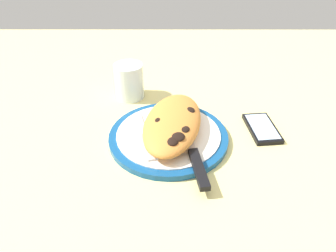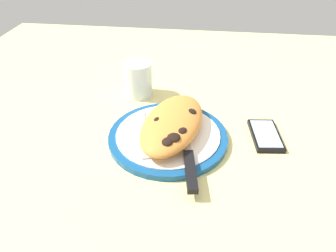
% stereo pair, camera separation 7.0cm
% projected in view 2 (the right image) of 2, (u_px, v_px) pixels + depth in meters
% --- Properties ---
extents(ground_plane, '(1.50, 1.50, 0.03)m').
position_uv_depth(ground_plane, '(168.00, 144.00, 0.73)').
color(ground_plane, '#E5D684').
extents(plate, '(0.27, 0.27, 0.02)m').
position_uv_depth(plate, '(168.00, 136.00, 0.72)').
color(plate, navy).
rests_on(plate, ground_plane).
extents(calzone, '(0.26, 0.17, 0.05)m').
position_uv_depth(calzone, '(172.00, 123.00, 0.70)').
color(calzone, orange).
rests_on(calzone, plate).
extents(fork, '(0.18, 0.06, 0.00)m').
position_uv_depth(fork, '(145.00, 137.00, 0.69)').
color(fork, silver).
rests_on(fork, plate).
extents(knife, '(0.24, 0.05, 0.01)m').
position_uv_depth(knife, '(189.00, 161.00, 0.63)').
color(knife, silver).
rests_on(knife, plate).
extents(smartphone, '(0.12, 0.07, 0.01)m').
position_uv_depth(smartphone, '(266.00, 135.00, 0.72)').
color(smartphone, black).
rests_on(smartphone, ground_plane).
extents(water_glass, '(0.08, 0.08, 0.10)m').
position_uv_depth(water_glass, '(138.00, 81.00, 0.86)').
color(water_glass, silver).
rests_on(water_glass, ground_plane).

